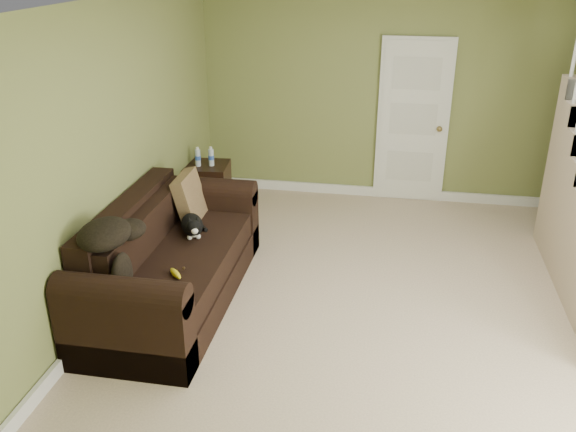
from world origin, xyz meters
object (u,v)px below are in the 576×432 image
at_px(cat, 191,226).
at_px(banana, 175,274).
at_px(sofa, 169,264).
at_px(side_table, 208,188).

bearing_deg(cat, banana, -105.81).
bearing_deg(sofa, side_table, 97.33).
distance_m(side_table, banana, 2.51).
relative_size(sofa, cat, 4.54).
xyz_separation_m(sofa, banana, (0.24, -0.46, 0.18)).
distance_m(cat, banana, 0.78).
height_order(cat, banana, cat).
relative_size(cat, banana, 2.78).
relative_size(side_table, cat, 1.60).
bearing_deg(banana, side_table, 58.84).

